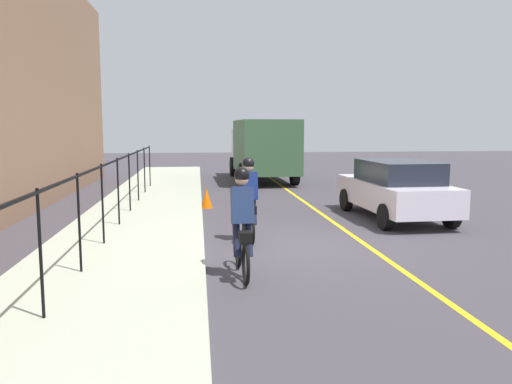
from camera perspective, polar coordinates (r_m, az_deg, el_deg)
name	(u,v)px	position (r m, az deg, el deg)	size (l,w,h in m)	color
ground_plane	(290,245)	(10.82, 3.81, -5.96)	(80.00, 80.00, 0.00)	#413C43
lane_line_centre	(364,243)	(11.21, 11.92, -5.62)	(36.00, 0.12, 0.01)	yellow
sidewalk	(125,246)	(10.74, -14.42, -5.86)	(40.00, 3.20, 0.15)	#ADB49D
iron_fence	(110,179)	(11.58, -15.91, 1.42)	(18.39, 0.04, 1.60)	black
cyclist_lead	(249,200)	(11.08, -0.81, -0.84)	(1.71, 0.37, 1.83)	black
cyclist_follow	(242,223)	(8.40, -1.54, -3.44)	(1.71, 0.37, 1.83)	black
patrol_sedan	(395,188)	(14.31, 15.25, 0.38)	(4.46, 2.04, 1.58)	white
box_truck_background	(263,147)	(23.59, 0.73, 5.00)	(6.77, 2.68, 2.78)	#395F3E
traffic_cone_near	(207,198)	(15.77, -5.52, -0.69)	(0.36, 0.36, 0.61)	#EE6205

